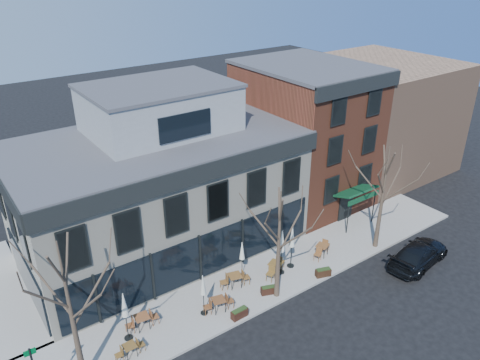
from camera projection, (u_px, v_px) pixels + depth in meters
ground at (200, 282)px, 29.50m from camera, size 120.00×120.00×0.00m
sidewalk_front at (262, 279)px, 29.60m from camera, size 33.50×4.70×0.15m
corner_building at (159, 186)px, 31.16m from camera, size 18.39×10.39×11.10m
red_brick_building at (304, 134)px, 37.47m from camera, size 8.20×11.78×11.18m
bg_building at (375, 115)px, 43.73m from camera, size 12.00×12.00×10.00m
tree_corner at (71, 313)px, 20.84m from camera, size 3.93×3.98×7.92m
tree_mid at (279, 244)px, 26.56m from camera, size 3.50×3.55×7.04m
tree_right at (383, 197)px, 31.18m from camera, size 3.72×3.77×7.48m
parked_sedan at (419, 254)px, 30.91m from camera, size 5.52×2.83×1.53m
cafe_set_0 at (130, 349)px, 23.73m from camera, size 1.61×0.65×0.85m
cafe_set_1 at (142, 321)px, 25.47m from camera, size 1.92×0.82×1.00m
cafe_set_2 at (219, 303)px, 26.73m from camera, size 1.90×0.89×0.97m
cafe_set_3 at (235, 279)px, 28.67m from camera, size 1.98×0.98×1.02m
cafe_set_4 at (275, 267)px, 29.74m from camera, size 2.01×1.29×1.05m
cafe_set_5 at (322, 249)px, 31.63m from camera, size 1.90×1.12×0.98m
umbrella_0 at (124, 307)px, 24.07m from camera, size 0.48×0.48×3.01m
umbrella_1 at (203, 287)px, 25.90m from camera, size 0.43×0.43×2.68m
umbrella_2 at (242, 252)px, 28.99m from camera, size 0.41×0.41×2.57m
umbrella_3 at (282, 244)px, 29.16m from camera, size 0.50×0.50×3.14m
umbrella_4 at (292, 239)px, 29.81m from camera, size 0.48×0.48×3.00m
planter_1 at (239, 313)px, 26.33m from camera, size 1.01×0.43×0.56m
planter_2 at (268, 290)px, 28.17m from camera, size 1.00×0.68×0.52m
planter_3 at (323, 272)px, 29.70m from camera, size 1.05×0.69×0.55m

